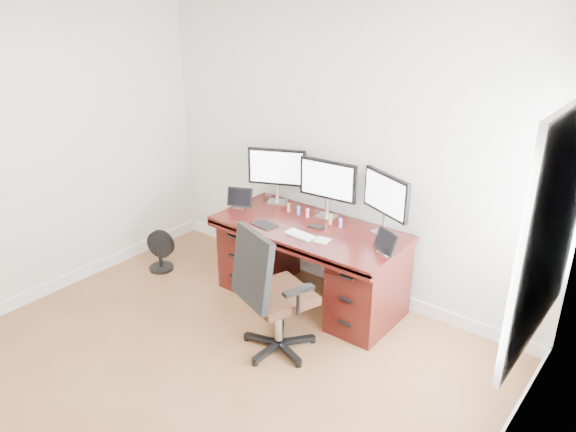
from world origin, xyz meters
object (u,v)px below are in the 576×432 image
Objects in this scene: keyboard at (300,235)px; monitor_center at (328,182)px; office_chair at (273,312)px; floor_fan at (160,251)px; desk at (311,261)px.

monitor_center is at bearing 100.73° from keyboard.
keyboard is (0.05, -0.47, -0.33)m from monitor_center.
office_chair reaches higher than keyboard.
office_chair reaches higher than floor_fan.
monitor_center is (1.53, 0.71, 0.88)m from floor_fan.
monitor_center is 0.57m from keyboard.
floor_fan is 1.70m from keyboard.
keyboard reaches higher than floor_fan.
monitor_center is at bearing 89.97° from desk.
office_chair is 1.94× the size of monitor_center.
desk is at bearing -95.03° from monitor_center.
floor_fan is 1.59× the size of keyboard.
floor_fan is at bearing -160.26° from monitor_center.
desk is 6.42× the size of keyboard.
desk is 4.03× the size of floor_fan.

